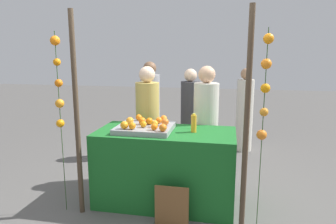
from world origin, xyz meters
TOP-DOWN VIEW (x-y plane):
  - ground_plane at (0.00, 0.00)m, footprint 24.00×24.00m
  - stall_counter at (0.00, 0.00)m, footprint 1.63×0.78m
  - orange_tray at (-0.24, -0.01)m, footprint 0.65×0.61m
  - orange_0 at (-0.43, -0.22)m, footprint 0.09×0.09m
  - orange_1 at (-0.21, 0.04)m, footprint 0.08×0.08m
  - orange_2 at (-0.11, 0.12)m, footprint 0.08×0.08m
  - orange_3 at (-0.24, -0.11)m, footprint 0.07×0.07m
  - orange_4 at (-0.34, -0.22)m, footprint 0.08×0.08m
  - orange_5 at (-0.09, -0.21)m, footprint 0.08×0.08m
  - orange_6 at (-0.40, 0.23)m, footprint 0.08×0.08m
  - orange_7 at (-0.01, 0.02)m, footprint 0.09×0.09m
  - orange_8 at (-0.11, -0.07)m, footprint 0.08×0.08m
  - orange_9 at (0.02, -0.25)m, footprint 0.09×0.09m
  - orange_10 at (-0.29, 0.03)m, footprint 0.09×0.09m
  - orange_11 at (-0.07, 0.22)m, footprint 0.08×0.08m
  - orange_12 at (-0.44, -0.01)m, footprint 0.09×0.09m
  - juice_bottle at (0.33, 0.02)m, footprint 0.06×0.06m
  - chalkboard_sign at (0.17, -0.52)m, footprint 0.36×0.03m
  - vendor_left at (-0.38, 0.60)m, footprint 0.33×0.33m
  - vendor_right at (0.43, 0.56)m, footprint 0.33×0.33m
  - crowd_person_0 at (-0.61, 1.65)m, footprint 0.33×0.33m
  - crowd_person_1 at (1.02, 2.27)m, footprint 0.31×0.31m
  - crowd_person_2 at (0.10, 1.52)m, footprint 0.31×0.31m
  - canopy_post_left at (-0.90, -0.43)m, footprint 0.06×0.06m
  - canopy_post_right at (0.90, -0.43)m, footprint 0.06×0.06m
  - garland_strand_left at (-1.10, -0.42)m, footprint 0.11×0.10m
  - garland_strand_right at (1.04, -0.49)m, footprint 0.10×0.11m

SIDE VIEW (x-z plane):
  - ground_plane at x=0.00m, z-range 0.00..0.00m
  - chalkboard_sign at x=0.17m, z-range -0.01..0.45m
  - stall_counter at x=0.00m, z-range 0.00..0.90m
  - crowd_person_1 at x=1.02m, z-range -0.05..1.47m
  - crowd_person_2 at x=0.10m, z-range -0.05..1.49m
  - vendor_left at x=-0.38m, z-range -0.06..1.57m
  - vendor_right at x=0.43m, z-range -0.06..1.58m
  - crowd_person_0 at x=-0.61m, z-range -0.06..1.60m
  - orange_tray at x=-0.24m, z-range 0.90..0.96m
  - orange_3 at x=-0.24m, z-range 0.96..1.03m
  - orange_5 at x=-0.09m, z-range 0.96..1.03m
  - orange_2 at x=-0.11m, z-range 0.96..1.03m
  - orange_6 at x=-0.40m, z-range 0.96..1.03m
  - orange_4 at x=-0.34m, z-range 0.96..1.04m
  - orange_8 at x=-0.11m, z-range 0.96..1.04m
  - orange_11 at x=-0.07m, z-range 0.96..1.04m
  - orange_1 at x=-0.21m, z-range 0.96..1.04m
  - juice_bottle at x=0.33m, z-range 0.89..1.11m
  - orange_10 at x=-0.29m, z-range 0.96..1.04m
  - orange_9 at x=0.02m, z-range 0.96..1.04m
  - orange_7 at x=-0.01m, z-range 0.96..1.05m
  - orange_0 at x=-0.43m, z-range 0.96..1.05m
  - orange_12 at x=-0.44m, z-range 0.96..1.05m
  - canopy_post_left at x=-0.90m, z-range 0.00..2.25m
  - canopy_post_right at x=0.90m, z-range 0.00..2.25m
  - garland_strand_right at x=1.04m, z-range 0.47..2.50m
  - garland_strand_left at x=-1.10m, z-range 0.47..2.50m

